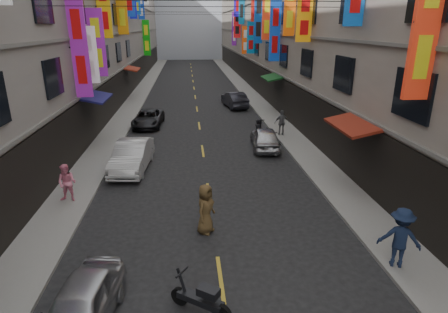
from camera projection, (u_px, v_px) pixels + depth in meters
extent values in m
cube|color=slate|center=(137.00, 97.00, 38.66)|extent=(2.00, 90.00, 0.12)
cube|color=slate|center=(252.00, 95.00, 39.76)|extent=(2.00, 90.00, 0.12)
cube|color=black|center=(127.00, 84.00, 38.10)|extent=(0.12, 85.50, 3.00)
cube|color=#66635E|center=(125.00, 67.00, 37.54)|extent=(0.16, 90.00, 0.14)
cube|color=#66635E|center=(122.00, 33.00, 36.48)|extent=(0.16, 90.00, 0.14)
cube|color=gray|center=(314.00, 0.00, 37.20)|extent=(10.00, 90.00, 19.00)
cube|color=black|center=(261.00, 82.00, 39.38)|extent=(0.12, 85.50, 3.00)
cube|color=#66635E|center=(261.00, 65.00, 38.81)|extent=(0.16, 90.00, 0.14)
cube|color=#66635E|center=(262.00, 33.00, 37.76)|extent=(0.16, 90.00, 0.14)
cube|color=#ADB3C1|center=(188.00, 7.00, 82.57)|extent=(18.00, 8.00, 22.00)
cube|color=#F73517|center=(427.00, 22.00, 11.31)|extent=(0.83, 0.18, 4.72)
cylinder|color=black|center=(428.00, 22.00, 11.32)|extent=(0.93, 0.08, 0.08)
cube|color=purple|center=(79.00, 47.00, 19.92)|extent=(0.87, 0.18, 5.30)
cylinder|color=black|center=(78.00, 47.00, 19.92)|extent=(0.97, 0.08, 0.08)
cube|color=white|center=(89.00, 55.00, 21.87)|extent=(0.90, 0.18, 3.23)
cylinder|color=black|center=(88.00, 55.00, 21.87)|extent=(1.00, 0.08, 0.08)
cube|color=#FF9D0D|center=(304.00, 16.00, 22.70)|extent=(0.93, 0.18, 3.01)
cylinder|color=black|center=(305.00, 16.00, 22.71)|extent=(1.03, 0.08, 0.08)
cube|color=purple|center=(97.00, 43.00, 23.71)|extent=(0.97, 0.18, 4.16)
cylinder|color=black|center=(96.00, 43.00, 23.71)|extent=(1.07, 0.08, 0.08)
cube|color=#FF610E|center=(290.00, 6.00, 26.01)|extent=(0.80, 0.18, 4.02)
cylinder|color=black|center=(291.00, 6.00, 26.02)|extent=(0.90, 0.08, 0.08)
cube|color=#CF960A|center=(104.00, 6.00, 26.08)|extent=(0.92, 0.18, 4.22)
cylinder|color=black|center=(103.00, 6.00, 26.08)|extent=(1.02, 0.08, 0.08)
cube|color=#1040BD|center=(275.00, 31.00, 30.45)|extent=(0.87, 0.18, 4.79)
cylinder|color=black|center=(276.00, 31.00, 30.46)|extent=(0.97, 0.08, 0.08)
cube|color=#F23B16|center=(267.00, 16.00, 33.44)|extent=(0.83, 0.18, 4.03)
cylinder|color=black|center=(267.00, 16.00, 33.44)|extent=(0.93, 0.08, 0.08)
cube|color=#C6740B|center=(121.00, 3.00, 33.36)|extent=(0.94, 0.18, 5.26)
cylinder|color=black|center=(121.00, 3.00, 33.35)|extent=(1.04, 0.08, 0.08)
cube|color=#0D4099|center=(258.00, 18.00, 37.13)|extent=(0.86, 0.18, 4.88)
cylinder|color=black|center=(259.00, 18.00, 37.14)|extent=(0.96, 0.08, 0.08)
cube|color=red|center=(255.00, 5.00, 39.10)|extent=(0.76, 0.18, 3.23)
cylinder|color=black|center=(255.00, 5.00, 39.11)|extent=(0.86, 0.08, 0.08)
cube|color=#0D659E|center=(251.00, 38.00, 41.80)|extent=(0.88, 0.18, 3.44)
cylinder|color=black|center=(251.00, 38.00, 41.81)|extent=(0.98, 0.08, 0.08)
cube|color=#1016C4|center=(133.00, 4.00, 41.03)|extent=(0.81, 0.18, 3.15)
cylinder|color=black|center=(132.00, 4.00, 41.03)|extent=(0.91, 0.08, 0.08)
cube|color=blue|center=(136.00, 0.00, 43.23)|extent=(0.99, 0.18, 3.17)
cylinder|color=black|center=(135.00, 0.00, 43.22)|extent=(1.09, 0.08, 0.08)
cube|color=#DA470C|center=(246.00, 40.00, 45.60)|extent=(0.87, 0.18, 3.24)
cylinder|color=black|center=(246.00, 40.00, 45.60)|extent=(0.97, 0.08, 0.08)
cube|color=#0B5C8B|center=(242.00, 0.00, 47.99)|extent=(0.75, 0.18, 5.78)
cylinder|color=black|center=(242.00, 0.00, 48.00)|extent=(0.85, 0.08, 0.08)
cube|color=#0D339E|center=(141.00, 6.00, 49.06)|extent=(0.79, 0.18, 3.28)
cylinder|color=black|center=(141.00, 6.00, 49.05)|extent=(0.89, 0.08, 0.08)
cube|color=red|center=(237.00, 24.00, 52.13)|extent=(0.97, 0.18, 3.68)
cylinder|color=black|center=(238.00, 24.00, 52.14)|extent=(1.07, 0.08, 0.08)
cube|color=#0B830C|center=(146.00, 38.00, 53.66)|extent=(0.98, 0.18, 4.89)
cylinder|color=black|center=(146.00, 38.00, 53.65)|extent=(1.08, 0.08, 0.08)
cube|color=#66198A|center=(234.00, 29.00, 56.56)|extent=(0.70, 0.18, 4.85)
cylinder|color=black|center=(234.00, 29.00, 56.57)|extent=(0.80, 0.08, 0.08)
cube|color=maroon|center=(352.00, 125.00, 16.27)|extent=(1.39, 3.20, 0.41)
cube|color=#181750|center=(96.00, 97.00, 22.63)|extent=(1.39, 3.20, 0.41)
cube|color=#12461A|center=(272.00, 77.00, 31.31)|extent=(1.39, 3.20, 0.41)
cube|color=maroon|center=(132.00, 69.00, 37.66)|extent=(1.39, 3.20, 0.41)
cylinder|color=black|center=(201.00, 0.00, 17.74)|extent=(14.00, 0.04, 0.04)
cylinder|color=black|center=(192.00, 12.00, 43.91)|extent=(14.00, 0.04, 0.04)
cube|color=gold|center=(221.00, 278.00, 11.05)|extent=(0.12, 2.20, 0.01)
cube|color=gold|center=(209.00, 193.00, 16.69)|extent=(0.12, 2.20, 0.01)
cube|color=gold|center=(203.00, 151.00, 22.32)|extent=(0.12, 2.20, 0.01)
cube|color=gold|center=(199.00, 126.00, 27.96)|extent=(0.12, 2.20, 0.01)
cube|color=gold|center=(197.00, 109.00, 33.59)|extent=(0.12, 2.20, 0.01)
cube|color=gold|center=(195.00, 97.00, 39.23)|extent=(0.12, 2.20, 0.01)
cube|color=gold|center=(194.00, 88.00, 44.87)|extent=(0.12, 2.20, 0.01)
cube|color=gold|center=(193.00, 81.00, 50.50)|extent=(0.12, 2.20, 0.01)
cube|color=gold|center=(192.00, 76.00, 56.14)|extent=(0.12, 2.20, 0.01)
cube|color=gold|center=(192.00, 71.00, 61.78)|extent=(0.12, 2.20, 0.01)
cube|color=gold|center=(191.00, 67.00, 67.41)|extent=(0.12, 2.20, 0.01)
cube|color=gold|center=(191.00, 64.00, 73.05)|extent=(0.12, 2.20, 0.01)
cylinder|color=black|center=(180.00, 296.00, 9.96)|extent=(0.48, 0.38, 0.50)
cube|color=black|center=(200.00, 300.00, 9.61)|extent=(1.24, 0.99, 0.18)
cube|color=black|center=(208.00, 292.00, 9.38)|extent=(0.63, 0.58, 0.22)
cylinder|color=black|center=(182.00, 283.00, 9.77)|extent=(0.34, 0.27, 0.88)
cylinder|color=black|center=(182.00, 272.00, 9.65)|extent=(0.33, 0.44, 0.06)
cylinder|color=black|center=(261.00, 132.00, 25.39)|extent=(0.13, 0.50, 0.50)
cylinder|color=black|center=(257.00, 127.00, 26.62)|extent=(0.13, 0.50, 0.50)
cube|color=black|center=(259.00, 127.00, 25.96)|extent=(0.32, 1.31, 0.18)
cube|color=black|center=(259.00, 122.00, 26.08)|extent=(0.33, 0.56, 0.22)
cylinder|color=black|center=(261.00, 125.00, 25.34)|extent=(0.09, 0.36, 0.88)
cylinder|color=black|center=(261.00, 120.00, 25.22)|extent=(0.50, 0.07, 0.06)
imported|color=#AFB0B4|center=(80.00, 308.00, 9.03)|extent=(1.93, 3.78, 1.23)
imported|color=beige|center=(132.00, 156.00, 19.24)|extent=(1.94, 4.62, 1.48)
imported|color=black|center=(148.00, 118.00, 27.63)|extent=(2.24, 4.38, 1.18)
imported|color=#AFAFB4|center=(265.00, 138.00, 22.59)|extent=(1.93, 4.05, 1.34)
imported|color=#2A2A32|center=(234.00, 100.00, 34.13)|extent=(2.19, 4.47, 1.41)
imported|color=pink|center=(67.00, 183.00, 15.45)|extent=(0.86, 0.66, 1.61)
imported|color=#131D36|center=(400.00, 238.00, 11.18)|extent=(1.39, 1.09, 1.91)
imported|color=slate|center=(282.00, 123.00, 24.91)|extent=(1.00, 0.58, 1.69)
imported|color=brown|center=(206.00, 209.00, 13.27)|extent=(1.00, 1.09, 1.84)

